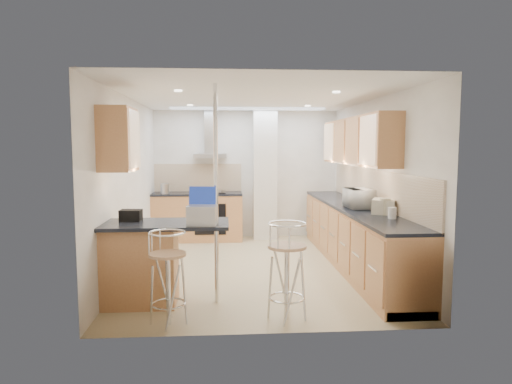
{
  "coord_description": "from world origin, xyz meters",
  "views": [
    {
      "loc": [
        -0.44,
        -6.62,
        1.8
      ],
      "look_at": [
        0.04,
        0.2,
        1.12
      ],
      "focal_mm": 32.0,
      "sensor_mm": 36.0,
      "label": 1
    }
  ],
  "objects": [
    {
      "name": "back_counter",
      "position": [
        -0.95,
        2.1,
        0.46
      ],
      "size": [
        1.7,
        0.63,
        0.92
      ],
      "color": "#BD7D4B",
      "rests_on": "ground"
    },
    {
      "name": "ground",
      "position": [
        0.0,
        0.0,
        0.0
      ],
      "size": [
        4.8,
        4.8,
        0.0
      ],
      "primitive_type": "plane",
      "color": "tan",
      "rests_on": "ground"
    },
    {
      "name": "jar_b",
      "position": [
        1.66,
        0.72,
        0.99
      ],
      "size": [
        0.14,
        0.14,
        0.15
      ],
      "primitive_type": "cylinder",
      "rotation": [
        0.0,
        0.0,
        0.39
      ],
      "color": "beige",
      "rests_on": "right_counter"
    },
    {
      "name": "bread_bin",
      "position": [
        1.66,
        -0.8,
        1.02
      ],
      "size": [
        0.41,
        0.45,
        0.19
      ],
      "primitive_type": "cube",
      "rotation": [
        0.0,
        0.0,
        -0.43
      ],
      "color": "beige",
      "rests_on": "right_counter"
    },
    {
      "name": "bag",
      "position": [
        -1.52,
        -1.31,
        1.01
      ],
      "size": [
        0.25,
        0.19,
        0.13
      ],
      "primitive_type": "cube",
      "rotation": [
        0.0,
        0.0,
        -0.06
      ],
      "color": "black",
      "rests_on": "peninsula"
    },
    {
      "name": "jar_d",
      "position": [
        1.61,
        -1.23,
        0.99
      ],
      "size": [
        0.1,
        0.1,
        0.14
      ],
      "primitive_type": "cylinder",
      "rotation": [
        0.0,
        0.0,
        -0.02
      ],
      "color": "white",
      "rests_on": "right_counter"
    },
    {
      "name": "right_counter",
      "position": [
        1.5,
        0.0,
        0.46
      ],
      "size": [
        0.63,
        4.4,
        0.92
      ],
      "color": "#BD7D4B",
      "rests_on": "ground"
    },
    {
      "name": "jar_c",
      "position": [
        1.64,
        -0.92,
        1.03
      ],
      "size": [
        0.18,
        0.18,
        0.22
      ],
      "primitive_type": "cylinder",
      "rotation": [
        0.0,
        0.0,
        0.4
      ],
      "color": "beige",
      "rests_on": "right_counter"
    },
    {
      "name": "microwave",
      "position": [
        1.49,
        -0.29,
        1.06
      ],
      "size": [
        0.37,
        0.52,
        0.28
      ],
      "primitive_type": "imported",
      "rotation": [
        0.0,
        0.0,
        1.62
      ],
      "color": "white",
      "rests_on": "right_counter"
    },
    {
      "name": "laptop",
      "position": [
        -0.68,
        -1.64,
        1.05
      ],
      "size": [
        0.34,
        0.27,
        0.22
      ],
      "primitive_type": "cube",
      "rotation": [
        0.0,
        0.0,
        -0.13
      ],
      "color": "#A2A6AA",
      "rests_on": "peninsula"
    },
    {
      "name": "room_shell",
      "position": [
        0.32,
        0.38,
        1.54
      ],
      "size": [
        3.64,
        4.84,
        2.51
      ],
      "color": "silver",
      "rests_on": "ground"
    },
    {
      "name": "kettle",
      "position": [
        -1.54,
        1.94,
        1.02
      ],
      "size": [
        0.16,
        0.16,
        0.2
      ],
      "primitive_type": "cylinder",
      "color": "#A6A8AB",
      "rests_on": "back_counter"
    },
    {
      "name": "bar_stool_near",
      "position": [
        -1.01,
        -2.1,
        0.48
      ],
      "size": [
        0.52,
        0.52,
        0.97
      ],
      "primitive_type": null,
      "rotation": [
        0.0,
        0.0,
        -0.41
      ],
      "color": "tan",
      "rests_on": "ground"
    },
    {
      "name": "peninsula",
      "position": [
        -1.12,
        -1.45,
        0.48
      ],
      "size": [
        1.47,
        0.72,
        0.94
      ],
      "color": "#BD7D4B",
      "rests_on": "ground"
    },
    {
      "name": "jar_a",
      "position": [
        1.68,
        0.26,
        1.02
      ],
      "size": [
        0.13,
        0.13,
        0.19
      ],
      "primitive_type": "cylinder",
      "rotation": [
        0.0,
        0.0,
        0.11
      ],
      "color": "beige",
      "rests_on": "right_counter"
    },
    {
      "name": "bar_stool_end",
      "position": [
        0.2,
        -2.05,
        0.52
      ],
      "size": [
        0.59,
        0.59,
        1.03
      ],
      "primitive_type": null,
      "rotation": [
        0.0,
        0.0,
        0.94
      ],
      "color": "tan",
      "rests_on": "ground"
    }
  ]
}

